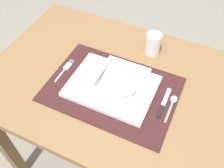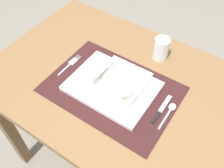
{
  "view_description": "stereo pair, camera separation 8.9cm",
  "coord_description": "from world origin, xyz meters",
  "px_view_note": "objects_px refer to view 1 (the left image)",
  "views": [
    {
      "loc": [
        0.27,
        -0.56,
        1.43
      ],
      "look_at": [
        0.03,
        -0.05,
        0.75
      ],
      "focal_mm": 40.06,
      "sensor_mm": 36.0,
      "label": 1
    },
    {
      "loc": [
        0.35,
        -0.52,
        1.43
      ],
      "look_at": [
        0.03,
        -0.05,
        0.75
      ],
      "focal_mm": 40.06,
      "sensor_mm": 36.0,
      "label": 2
    }
  ],
  "objects_px": {
    "dining_table": "(110,96)",
    "butter_knife": "(163,104)",
    "fork": "(66,69)",
    "drinking_glass": "(153,45)",
    "spoon": "(173,102)",
    "porridge_bowl": "(121,83)"
  },
  "relations": [
    {
      "from": "spoon",
      "to": "butter_knife",
      "type": "xyz_separation_m",
      "value": [
        -0.03,
        -0.02,
        -0.0
      ]
    },
    {
      "from": "drinking_glass",
      "to": "butter_knife",
      "type": "bearing_deg",
      "value": -62.39
    },
    {
      "from": "spoon",
      "to": "drinking_glass",
      "type": "distance_m",
      "value": 0.26
    },
    {
      "from": "porridge_bowl",
      "to": "fork",
      "type": "height_order",
      "value": "porridge_bowl"
    },
    {
      "from": "fork",
      "to": "drinking_glass",
      "type": "height_order",
      "value": "drinking_glass"
    },
    {
      "from": "dining_table",
      "to": "spoon",
      "type": "xyz_separation_m",
      "value": [
        0.25,
        -0.01,
        0.12
      ]
    },
    {
      "from": "butter_knife",
      "to": "drinking_glass",
      "type": "relative_size",
      "value": 1.46
    },
    {
      "from": "dining_table",
      "to": "butter_knife",
      "type": "relative_size",
      "value": 7.03
    },
    {
      "from": "dining_table",
      "to": "drinking_glass",
      "type": "bearing_deg",
      "value": 64.7
    },
    {
      "from": "fork",
      "to": "drinking_glass",
      "type": "bearing_deg",
      "value": 37.23
    },
    {
      "from": "dining_table",
      "to": "porridge_bowl",
      "type": "height_order",
      "value": "porridge_bowl"
    },
    {
      "from": "fork",
      "to": "spoon",
      "type": "xyz_separation_m",
      "value": [
        0.42,
        0.02,
        0.0
      ]
    },
    {
      "from": "porridge_bowl",
      "to": "butter_knife",
      "type": "relative_size",
      "value": 1.22
    },
    {
      "from": "dining_table",
      "to": "fork",
      "type": "bearing_deg",
      "value": -169.41
    },
    {
      "from": "porridge_bowl",
      "to": "fork",
      "type": "relative_size",
      "value": 1.28
    },
    {
      "from": "fork",
      "to": "drinking_glass",
      "type": "relative_size",
      "value": 1.39
    },
    {
      "from": "porridge_bowl",
      "to": "butter_knife",
      "type": "bearing_deg",
      "value": 0.15
    },
    {
      "from": "porridge_bowl",
      "to": "drinking_glass",
      "type": "relative_size",
      "value": 1.79
    },
    {
      "from": "dining_table",
      "to": "spoon",
      "type": "distance_m",
      "value": 0.27
    },
    {
      "from": "fork",
      "to": "drinking_glass",
      "type": "distance_m",
      "value": 0.36
    },
    {
      "from": "spoon",
      "to": "drinking_glass",
      "type": "relative_size",
      "value": 1.29
    },
    {
      "from": "dining_table",
      "to": "fork",
      "type": "xyz_separation_m",
      "value": [
        -0.18,
        -0.03,
        0.12
      ]
    }
  ]
}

